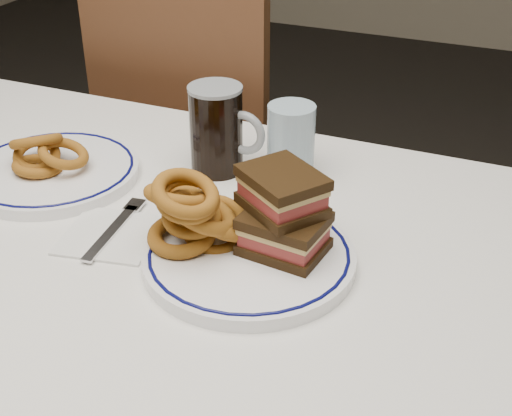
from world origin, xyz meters
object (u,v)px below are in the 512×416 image
at_px(main_plate, 249,257).
at_px(far_plate, 52,171).
at_px(reuben_sandwich, 283,212).
at_px(chair_far, 204,150).
at_px(beer_mug, 218,129).

xyz_separation_m(main_plate, far_plate, (-0.39, 0.10, -0.00)).
bearing_deg(far_plate, main_plate, -14.25).
distance_m(main_plate, reuben_sandwich, 0.08).
distance_m(chair_far, reuben_sandwich, 0.88).
xyz_separation_m(chair_far, far_plate, (0.04, -0.60, 0.24)).
height_order(chair_far, main_plate, chair_far).
height_order(beer_mug, far_plate, beer_mug).
distance_m(chair_far, far_plate, 0.65).
relative_size(main_plate, reuben_sandwich, 2.11).
height_order(chair_far, reuben_sandwich, chair_far).
relative_size(main_plate, far_plate, 1.02).
height_order(chair_far, far_plate, chair_far).
xyz_separation_m(main_plate, beer_mug, (-0.15, 0.23, 0.06)).
bearing_deg(reuben_sandwich, main_plate, -143.27).
xyz_separation_m(reuben_sandwich, beer_mug, (-0.19, 0.20, 0.00)).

